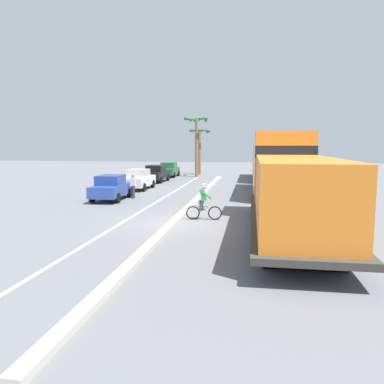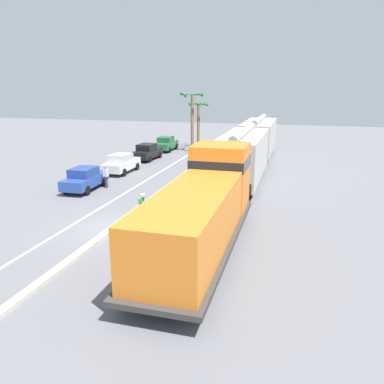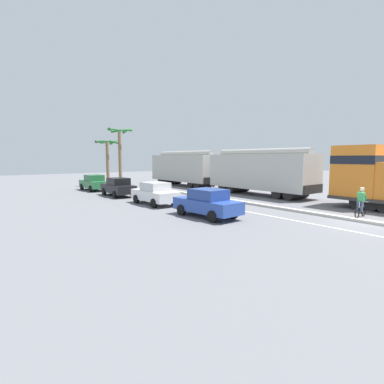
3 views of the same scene
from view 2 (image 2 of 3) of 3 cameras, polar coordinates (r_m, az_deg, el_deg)
ground_plane at (r=19.96m, az=-11.62°, el=-5.37°), size 120.00×120.00×0.00m
median_curb at (r=25.13m, az=-5.47°, el=-0.54°), size 0.36×36.00×0.16m
lane_stripe at (r=26.08m, az=-10.40°, el=-0.30°), size 0.14×36.00×0.01m
locomotive at (r=16.83m, az=1.92°, el=-2.55°), size 3.10×11.61×4.20m
hopper_car_lead at (r=28.39m, az=7.76°, el=5.40°), size 2.90×10.60×4.18m
hopper_car_middle at (r=39.79m, az=10.12°, el=8.21°), size 2.90×10.60×4.18m
parked_car_blue at (r=27.62m, az=-16.02°, el=1.98°), size 1.99×4.28×1.62m
parked_car_white at (r=32.61m, az=-10.69°, el=4.34°), size 1.86×4.21×1.62m
parked_car_black at (r=38.12m, az=-6.85°, el=6.11°), size 1.95×4.26×1.62m
parked_car_green at (r=43.56m, az=-3.97°, el=7.36°), size 1.88×4.22×1.62m
cyclist at (r=19.91m, az=-7.52°, el=-2.73°), size 1.71×0.49×1.71m
palm_tree_near at (r=42.49m, az=0.07°, el=12.66°), size 2.68×2.71×6.72m
palm_tree_far at (r=45.63m, az=1.02°, el=12.10°), size 2.63×2.75×5.56m
pedestrian_by_cars at (r=27.78m, az=-13.00°, el=2.33°), size 0.34×0.22×1.62m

